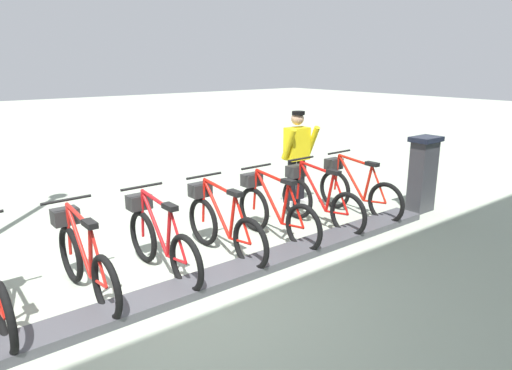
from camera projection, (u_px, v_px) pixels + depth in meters
The scene contains 10 objects.
ground_plane at pixel (168, 299), 4.96m from camera, with size 60.00×60.00×0.00m, color #A2AE99.
dock_rail_base at pixel (168, 295), 4.95m from camera, with size 0.44×8.84×0.10m, color #47474C.
payment_kiosk at pixel (423, 173), 7.75m from camera, with size 0.36×0.52×1.28m.
bike_docked_0 at pixel (356, 190), 7.62m from camera, with size 1.72×0.54×1.02m.
bike_docked_1 at pixel (318, 199), 7.09m from camera, with size 1.72×0.54×1.02m.
bike_docked_2 at pixel (274, 211), 6.55m from camera, with size 1.72×0.54×1.02m.
bike_docked_3 at pixel (222, 224), 6.01m from camera, with size 1.72×0.54×1.02m.
bike_docked_4 at pixel (160, 240), 5.47m from camera, with size 1.72×0.54×1.02m.
bike_docked_5 at pixel (84, 259), 4.93m from camera, with size 1.72×0.54×1.02m.
worker_near_rack at pixel (297, 155), 8.03m from camera, with size 0.49×0.64×1.66m.
Camera 1 is at (-4.09, 2.05, 2.47)m, focal length 32.40 mm.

